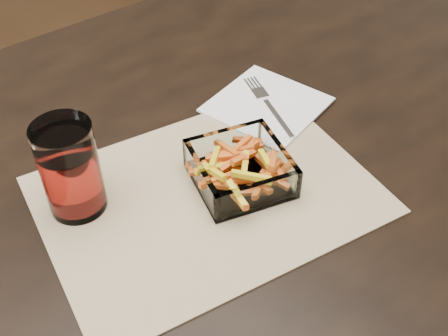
{
  "coord_description": "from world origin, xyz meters",
  "views": [
    {
      "loc": [
        -0.29,
        -0.55,
        1.32
      ],
      "look_at": [
        0.06,
        -0.1,
        0.78
      ],
      "focal_mm": 45.0,
      "sensor_mm": 36.0,
      "label": 1
    }
  ],
  "objects_px": {
    "fork": "(268,104)",
    "tumbler": "(71,172)",
    "glass_bowl": "(240,171)",
    "dining_table": "(156,204)"
  },
  "relations": [
    {
      "from": "dining_table",
      "to": "tumbler",
      "type": "xyz_separation_m",
      "value": [
        -0.12,
        -0.01,
        0.15
      ]
    },
    {
      "from": "fork",
      "to": "tumbler",
      "type": "bearing_deg",
      "value": -161.43
    },
    {
      "from": "glass_bowl",
      "to": "tumbler",
      "type": "height_order",
      "value": "tumbler"
    },
    {
      "from": "glass_bowl",
      "to": "tumbler",
      "type": "xyz_separation_m",
      "value": [
        -0.2,
        0.1,
        0.04
      ]
    },
    {
      "from": "dining_table",
      "to": "tumbler",
      "type": "distance_m",
      "value": 0.2
    },
    {
      "from": "glass_bowl",
      "to": "fork",
      "type": "relative_size",
      "value": 0.92
    },
    {
      "from": "dining_table",
      "to": "fork",
      "type": "height_order",
      "value": "fork"
    },
    {
      "from": "dining_table",
      "to": "glass_bowl",
      "type": "relative_size",
      "value": 10.28
    },
    {
      "from": "glass_bowl",
      "to": "fork",
      "type": "distance_m",
      "value": 0.18
    },
    {
      "from": "fork",
      "to": "dining_table",
      "type": "bearing_deg",
      "value": -163.53
    }
  ]
}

